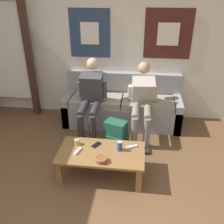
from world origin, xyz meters
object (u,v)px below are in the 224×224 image
object	(u,v)px
coffee_table	(101,156)
game_controller_near_right	(78,151)
couch	(122,107)
drink_can_blue	(120,146)
cell_phone	(96,145)
ceramic_bowl	(102,159)
game_controller_near_left	(132,147)
pillar_candle	(77,142)
backpack	(115,135)
person_seated_teen	(142,99)
person_seated_adult	(91,96)

from	to	relation	value
coffee_table	game_controller_near_right	xyz separation A→B (m)	(-0.29, -0.04, 0.07)
couch	drink_can_blue	bearing A→B (deg)	-86.44
coffee_table	drink_can_blue	distance (m)	0.26
game_controller_near_right	cell_phone	xyz separation A→B (m)	(0.20, 0.17, -0.01)
coffee_table	ceramic_bowl	world-z (taller)	ceramic_bowl
drink_can_blue	game_controller_near_left	xyz separation A→B (m)	(0.15, 0.07, -0.05)
couch	drink_can_blue	world-z (taller)	couch
game_controller_near_left	pillar_candle	bearing A→B (deg)	-178.63
cell_phone	couch	bearing A→B (deg)	80.00
game_controller_near_right	coffee_table	bearing A→B (deg)	7.70
couch	game_controller_near_right	world-z (taller)	couch
backpack	game_controller_near_right	bearing A→B (deg)	-119.47
couch	game_controller_near_left	size ratio (longest dim) A/B	13.74
pillar_candle	cell_phone	distance (m)	0.25
game_controller_near_left	cell_phone	distance (m)	0.45
couch	person_seated_teen	size ratio (longest dim) A/B	1.77
person_seated_teen	pillar_candle	size ratio (longest dim) A/B	12.86
person_seated_teen	cell_phone	size ratio (longest dim) A/B	7.36
couch	ceramic_bowl	xyz separation A→B (m)	(-0.10, -1.59, 0.09)
pillar_candle	couch	bearing A→B (deg)	69.65
cell_phone	backpack	bearing A→B (deg)	70.06
ceramic_bowl	game_controller_near_right	world-z (taller)	ceramic_bowl
coffee_table	game_controller_near_left	bearing A→B (deg)	20.42
person_seated_teen	game_controller_near_right	world-z (taller)	person_seated_teen
backpack	game_controller_near_right	world-z (taller)	backpack
couch	backpack	xyz separation A→B (m)	(-0.03, -0.75, -0.09)
coffee_table	couch	bearing A→B (deg)	84.38
couch	cell_phone	xyz separation A→B (m)	(-0.22, -1.27, 0.07)
backpack	game_controller_near_left	world-z (taller)	backpack
coffee_table	backpack	xyz separation A→B (m)	(0.10, 0.65, -0.09)
backpack	drink_can_blue	xyz separation A→B (m)	(0.12, -0.59, 0.22)
game_controller_near_left	ceramic_bowl	bearing A→B (deg)	-135.78
game_controller_near_left	drink_can_blue	bearing A→B (deg)	-153.64
ceramic_bowl	game_controller_near_right	xyz separation A→B (m)	(-0.32, 0.15, -0.02)
drink_can_blue	game_controller_near_right	size ratio (longest dim) A/B	0.84
coffee_table	person_seated_adult	xyz separation A→B (m)	(-0.33, 1.03, 0.34)
coffee_table	person_seated_teen	size ratio (longest dim) A/B	0.96
ceramic_bowl	pillar_candle	bearing A→B (deg)	140.39
backpack	game_controller_near_left	xyz separation A→B (m)	(0.26, -0.51, 0.17)
ceramic_bowl	game_controller_near_right	bearing A→B (deg)	155.19
couch	person_seated_adult	distance (m)	0.69
person_seated_teen	drink_can_blue	world-z (taller)	person_seated_teen
person_seated_adult	backpack	xyz separation A→B (m)	(0.43, -0.38, -0.44)
game_controller_near_left	backpack	bearing A→B (deg)	117.19
person_seated_adult	ceramic_bowl	size ratio (longest dim) A/B	8.33
person_seated_teen	pillar_candle	xyz separation A→B (m)	(-0.81, -0.95, -0.22)
backpack	drink_can_blue	size ratio (longest dim) A/B	3.32
person_seated_adult	pillar_candle	size ratio (longest dim) A/B	13.69
couch	coffee_table	world-z (taller)	couch
person_seated_teen	ceramic_bowl	world-z (taller)	person_seated_teen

